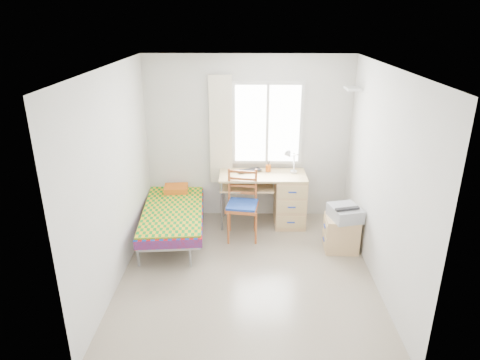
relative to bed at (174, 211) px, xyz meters
The scene contains 17 objects.
floor 1.54m from the bed, 42.42° to the right, with size 3.50×3.50×0.00m, color #BCAD93.
ceiling 2.66m from the bed, 42.42° to the right, with size 3.50×3.50×0.00m, color white.
wall_back 1.61m from the bed, 34.12° to the left, with size 3.20×3.20×0.00m, color silver.
wall_left 1.44m from the bed, 116.47° to the right, with size 3.50×3.50×0.00m, color silver.
wall_right 3.02m from the bed, 20.42° to the right, with size 3.50×3.50×0.00m, color silver.
window 1.95m from the bed, 27.29° to the left, with size 1.10×0.04×1.30m.
curtain 1.43m from the bed, 44.81° to the left, with size 0.35×0.05×1.70m, color white.
floating_shelf 3.15m from the bed, ahead, with size 0.20×0.32×0.03m, color white.
bed is the anchor object (origin of this frame).
desk 1.74m from the bed, 13.35° to the left, with size 1.34×0.62×0.83m.
chair 1.05m from the bed, ahead, with size 0.50×0.50×1.03m.
cabinet 2.46m from the bed, ahead, with size 0.48×0.42×0.50m.
printer 2.49m from the bed, 10.05° to the right, with size 0.47×0.52×0.19m.
laptop 1.32m from the bed, 22.29° to the left, with size 0.38×0.24×0.03m, color black.
pen_cup 1.60m from the bed, 20.93° to the left, with size 0.08×0.08×0.10m, color orange.
task_lamp 1.92m from the bed, 12.07° to the left, with size 0.23×0.32×0.41m.
book 1.21m from the bed, 20.91° to the left, with size 0.17×0.23×0.02m, color gray.
Camera 1 is at (-0.00, -4.76, 3.14)m, focal length 32.00 mm.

